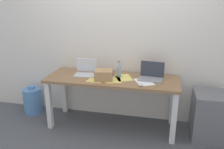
% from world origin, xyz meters
% --- Properties ---
extents(ground_plane, '(8.00, 8.00, 0.00)m').
position_xyz_m(ground_plane, '(0.00, 0.00, 0.00)').
color(ground_plane, '#515459').
extents(back_wall, '(5.20, 0.08, 2.60)m').
position_xyz_m(back_wall, '(0.00, 0.38, 1.30)').
color(back_wall, silver).
rests_on(back_wall, ground).
extents(desk, '(1.86, 0.64, 0.76)m').
position_xyz_m(desk, '(0.00, 0.00, 0.65)').
color(desk, olive).
rests_on(desk, ground).
extents(laptop_left, '(0.33, 0.27, 0.23)m').
position_xyz_m(laptop_left, '(-0.40, 0.05, 0.81)').
color(laptop_left, silver).
rests_on(laptop_left, desk).
extents(laptop_right, '(0.35, 0.25, 0.24)m').
position_xyz_m(laptop_right, '(0.54, 0.07, 0.81)').
color(laptop_right, gray).
rests_on(laptop_right, desk).
extents(beer_bottle, '(0.06, 0.06, 0.23)m').
position_xyz_m(beer_bottle, '(0.09, 0.07, 0.85)').
color(beer_bottle, '#99B7C1').
rests_on(beer_bottle, desk).
extents(computer_mouse, '(0.07, 0.11, 0.03)m').
position_xyz_m(computer_mouse, '(0.42, -0.22, 0.77)').
color(computer_mouse, silver).
rests_on(computer_mouse, desk).
extents(cardboard_box, '(0.28, 0.25, 0.14)m').
position_xyz_m(cardboard_box, '(-0.09, -0.11, 0.83)').
color(cardboard_box, tan).
rests_on(cardboard_box, desk).
extents(coffee_mug, '(0.08, 0.08, 0.09)m').
position_xyz_m(coffee_mug, '(-0.04, 0.10, 0.80)').
color(coffee_mug, '#724799').
rests_on(coffee_mug, desk).
extents(paper_sheet_front_right, '(0.31, 0.35, 0.00)m').
position_xyz_m(paper_sheet_front_right, '(0.46, -0.07, 0.76)').
color(paper_sheet_front_right, white).
rests_on(paper_sheet_front_right, desk).
extents(paper_yellow_folder, '(0.24, 0.32, 0.00)m').
position_xyz_m(paper_yellow_folder, '(-0.19, -0.09, 0.76)').
color(paper_yellow_folder, '#F4E06B').
rests_on(paper_yellow_folder, desk).
extents(paper_sheet_near_back, '(0.31, 0.36, 0.00)m').
position_xyz_m(paper_sheet_near_back, '(0.16, 0.04, 0.76)').
color(paper_sheet_near_back, '#F4E06B').
rests_on(paper_sheet_near_back, desk).
extents(paper_sheet_center, '(0.28, 0.34, 0.00)m').
position_xyz_m(paper_sheet_center, '(0.03, -0.06, 0.76)').
color(paper_sheet_center, '#F4E06B').
rests_on(paper_sheet_center, desk).
extents(water_cooler_jug, '(0.30, 0.30, 0.47)m').
position_xyz_m(water_cooler_jug, '(-1.37, 0.12, 0.21)').
color(water_cooler_jug, '#598CC6').
rests_on(water_cooler_jug, ground).
extents(filing_cabinet, '(0.40, 0.48, 0.65)m').
position_xyz_m(filing_cabinet, '(1.32, -0.02, 0.32)').
color(filing_cabinet, slate).
rests_on(filing_cabinet, ground).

